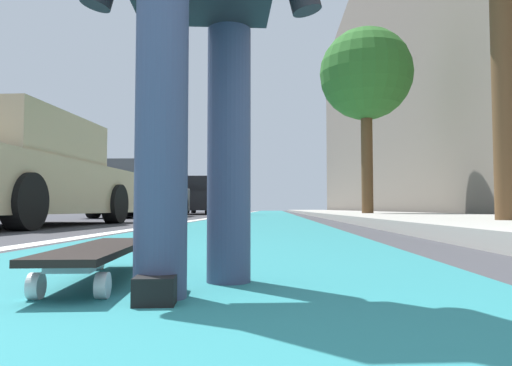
# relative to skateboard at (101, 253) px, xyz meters

# --- Properties ---
(ground_plane) EXTENTS (80.00, 80.00, 0.00)m
(ground_plane) POSITION_rel_skateboard_xyz_m (8.85, -0.21, -0.09)
(ground_plane) COLOR #38383D
(bike_lane_paint) EXTENTS (56.00, 2.15, 0.00)m
(bike_lane_paint) POSITION_rel_skateboard_xyz_m (22.85, -0.21, -0.09)
(bike_lane_paint) COLOR #237075
(bike_lane_paint) RESTS_ON ground
(lane_stripe_white) EXTENTS (52.00, 0.16, 0.01)m
(lane_stripe_white) POSITION_rel_skateboard_xyz_m (18.85, 1.02, -0.09)
(lane_stripe_white) COLOR silver
(lane_stripe_white) RESTS_ON ground
(sidewalk_curb) EXTENTS (52.00, 3.20, 0.12)m
(sidewalk_curb) POSITION_rel_skateboard_xyz_m (16.85, -3.33, -0.03)
(sidewalk_curb) COLOR #9E9B93
(sidewalk_curb) RESTS_ON ground
(building_facade) EXTENTS (40.00, 1.20, 13.23)m
(building_facade) POSITION_rel_skateboard_xyz_m (20.85, -5.78, 6.52)
(building_facade) COLOR #6D655A
(building_facade) RESTS_ON ground
(skateboard) EXTENTS (0.86, 0.28, 0.11)m
(skateboard) POSITION_rel_skateboard_xyz_m (0.00, 0.00, 0.00)
(skateboard) COLOR white
(skateboard) RESTS_ON ground
(parked_car_near) EXTENTS (4.17, 1.99, 1.47)m
(parked_car_near) POSITION_rel_skateboard_xyz_m (4.68, 2.85, 0.61)
(parked_car_near) COLOR tan
(parked_car_near) RESTS_ON ground
(parked_car_mid) EXTENTS (4.56, 1.89, 1.47)m
(parked_car_mid) POSITION_rel_skateboard_xyz_m (11.40, 3.06, 0.61)
(parked_car_mid) COLOR #4C5156
(parked_car_mid) RESTS_ON ground
(parked_car_far) EXTENTS (4.52, 2.10, 1.47)m
(parked_car_far) POSITION_rel_skateboard_xyz_m (17.47, 2.84, 0.61)
(parked_car_far) COLOR black
(parked_car_far) RESTS_ON ground
(parked_car_end) EXTENTS (4.10, 2.01, 1.49)m
(parked_car_end) POSITION_rel_skateboard_xyz_m (23.20, 3.01, 0.62)
(parked_car_end) COLOR silver
(parked_car_end) RESTS_ON ground
(traffic_light) EXTENTS (0.33, 0.28, 4.11)m
(traffic_light) POSITION_rel_skateboard_xyz_m (17.00, 1.42, 2.76)
(traffic_light) COLOR #2D2D2D
(traffic_light) RESTS_ON ground
(street_tree_mid) EXTENTS (2.38, 2.38, 4.91)m
(street_tree_mid) POSITION_rel_skateboard_xyz_m (10.72, -2.93, 3.58)
(street_tree_mid) COLOR brown
(street_tree_mid) RESTS_ON ground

